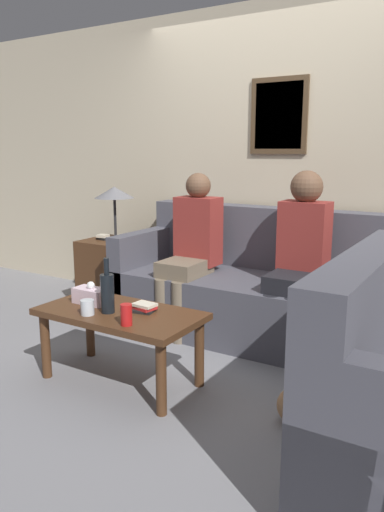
{
  "coord_description": "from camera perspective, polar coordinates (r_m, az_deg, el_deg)",
  "views": [
    {
      "loc": [
        1.58,
        -2.94,
        1.43
      ],
      "look_at": [
        -0.17,
        -0.1,
        0.72
      ],
      "focal_mm": 35.0,
      "sensor_mm": 36.0,
      "label": 1
    }
  ],
  "objects": [
    {
      "name": "wall_back",
      "position": [
        4.25,
        9.91,
        10.11
      ],
      "size": [
        9.0,
        0.08,
        2.6
      ],
      "color": "beige",
      "rests_on": "ground_plane"
    },
    {
      "name": "book_stack",
      "position": [
        3.07,
        -5.43,
        -5.87
      ],
      "size": [
        0.14,
        0.14,
        0.05
      ],
      "color": "black",
      "rests_on": "coffee_table"
    },
    {
      "name": "drinking_glass",
      "position": [
        3.06,
        -11.86,
        -5.77
      ],
      "size": [
        0.08,
        0.08,
        0.09
      ],
      "color": "silver",
      "rests_on": "coffee_table"
    },
    {
      "name": "teddy_bear",
      "position": [
        2.81,
        11.73,
        -15.79
      ],
      "size": [
        0.2,
        0.2,
        0.31
      ],
      "color": "#A87A51",
      "rests_on": "ground_plane"
    },
    {
      "name": "coffee_table",
      "position": [
        3.13,
        -8.22,
        -7.46
      ],
      "size": [
        1.02,
        0.53,
        0.46
      ],
      "color": "#4C2D19",
      "rests_on": "ground_plane"
    },
    {
      "name": "soda_can",
      "position": [
        2.84,
        -7.51,
        -6.66
      ],
      "size": [
        0.07,
        0.07,
        0.12
      ],
      "color": "red",
      "rests_on": "coffee_table"
    },
    {
      "name": "person_right",
      "position": [
        3.6,
        12.13,
        0.33
      ],
      "size": [
        0.34,
        0.57,
        1.29
      ],
      "color": "black",
      "rests_on": "ground_plane"
    },
    {
      "name": "person_left",
      "position": [
        3.95,
        -0.09,
        1.17
      ],
      "size": [
        0.34,
        0.57,
        1.26
      ],
      "color": "#756651",
      "rests_on": "ground_plane"
    },
    {
      "name": "side_table_with_lamp",
      "position": [
        4.63,
        -9.12,
        -1.29
      ],
      "size": [
        0.48,
        0.48,
        1.11
      ],
      "color": "#4C2D19",
      "rests_on": "ground_plane"
    },
    {
      "name": "couch_main",
      "position": [
        3.97,
        6.88,
        -4.07
      ],
      "size": [
        2.11,
        0.9,
        0.98
      ],
      "color": "#4C4C56",
      "rests_on": "ground_plane"
    },
    {
      "name": "wine_bottle",
      "position": [
        3.05,
        -9.65,
        -4.08
      ],
      "size": [
        0.08,
        0.08,
        0.34
      ],
      "color": "black",
      "rests_on": "coffee_table"
    },
    {
      "name": "ground_plane",
      "position": [
        3.63,
        3.12,
        -11.23
      ],
      "size": [
        16.0,
        16.0,
        0.0
      ],
      "primitive_type": "plane",
      "color": "gray"
    },
    {
      "name": "tissue_box",
      "position": [
        3.27,
        -11.45,
        -4.44
      ],
      "size": [
        0.23,
        0.12,
        0.14
      ],
      "color": "silver",
      "rests_on": "coffee_table"
    }
  ]
}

